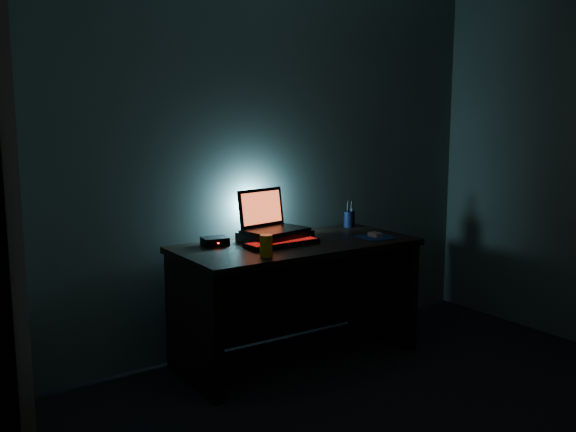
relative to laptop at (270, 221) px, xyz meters
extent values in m
cube|color=#49544E|center=(0.09, 0.21, 0.38)|extent=(3.50, 0.00, 2.50)
cube|color=#49544E|center=(-1.66, -1.79, 0.38)|extent=(0.00, 4.00, 2.50)
cube|color=black|center=(0.09, -0.17, -0.14)|extent=(1.50, 0.70, 0.04)
cube|color=black|center=(-0.62, -0.17, -0.52)|extent=(0.06, 0.64, 0.71)
cube|color=black|center=(0.80, -0.17, -0.52)|extent=(0.06, 0.64, 0.71)
cube|color=black|center=(0.09, 0.16, -0.52)|extent=(1.38, 0.02, 0.65)
cube|color=black|center=(0.01, -0.05, -0.09)|extent=(0.45, 0.37, 0.06)
cube|color=black|center=(0.01, -0.05, -0.05)|extent=(0.42, 0.33, 0.02)
cube|color=black|center=(-0.01, 0.08, 0.08)|extent=(0.36, 0.11, 0.24)
cube|color=red|center=(-0.01, 0.07, 0.08)|extent=(0.32, 0.09, 0.20)
cube|color=black|center=(-0.03, -0.19, -0.11)|extent=(0.47, 0.16, 0.03)
cube|color=#ED0A08|center=(-0.03, -0.19, -0.09)|extent=(0.45, 0.14, 0.00)
cube|color=#0B1F52|center=(0.61, -0.31, -0.12)|extent=(0.23, 0.21, 0.00)
cube|color=gray|center=(0.61, -0.31, -0.10)|extent=(0.06, 0.09, 0.03)
cylinder|color=black|center=(0.71, 0.08, -0.06)|extent=(0.09, 0.09, 0.11)
cylinder|color=#E0A00B|center=(-0.27, -0.39, -0.06)|extent=(0.09, 0.09, 0.12)
cube|color=black|center=(-0.37, 0.04, -0.10)|extent=(0.16, 0.14, 0.05)
sphere|color=#FF0C07|center=(-0.37, -0.02, -0.10)|extent=(0.01, 0.01, 0.01)
camera|label=1|loc=(-2.10, -3.37, 0.67)|focal=40.00mm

